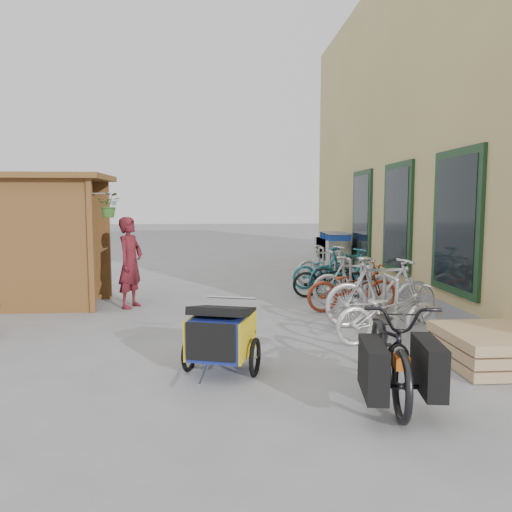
{
  "coord_description": "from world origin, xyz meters",
  "views": [
    {
      "loc": [
        -0.13,
        -6.81,
        1.88
      ],
      "look_at": [
        0.5,
        1.5,
        1.0
      ],
      "focal_mm": 35.0,
      "sensor_mm": 36.0,
      "label": 1
    }
  ],
  "objects": [
    {
      "name": "ground",
      "position": [
        0.0,
        0.0,
        0.0
      ],
      "size": [
        80.0,
        80.0,
        0.0
      ],
      "primitive_type": "plane",
      "color": "gray"
    },
    {
      "name": "building",
      "position": [
        6.49,
        4.5,
        3.49
      ],
      "size": [
        6.07,
        13.0,
        7.0
      ],
      "color": "tan",
      "rests_on": "ground"
    },
    {
      "name": "kiosk",
      "position": [
        -3.28,
        2.47,
        1.55
      ],
      "size": [
        2.49,
        1.65,
        2.4
      ],
      "color": "brown",
      "rests_on": "ground"
    },
    {
      "name": "bike_rack",
      "position": [
        2.3,
        2.4,
        0.52
      ],
      "size": [
        0.05,
        5.35,
        0.86
      ],
      "color": "#A5A8AD",
      "rests_on": "ground"
    },
    {
      "name": "pallet_stack",
      "position": [
        3.0,
        -1.4,
        0.21
      ],
      "size": [
        1.0,
        1.2,
        0.4
      ],
      "color": "tan",
      "rests_on": "ground"
    },
    {
      "name": "shopping_carts",
      "position": [
        3.0,
        6.8,
        0.64
      ],
      "size": [
        0.62,
        2.08,
        1.11
      ],
      "color": "silver",
      "rests_on": "ground"
    },
    {
      "name": "child_trailer",
      "position": [
        -0.1,
        -1.4,
        0.45
      ],
      "size": [
        0.9,
        1.4,
        0.81
      ],
      "rotation": [
        0.0,
        0.0,
        -0.29
      ],
      "color": "#1B2E98",
      "rests_on": "ground"
    },
    {
      "name": "cargo_bike",
      "position": [
        1.53,
        -2.22,
        0.49
      ],
      "size": [
        0.94,
        1.97,
        0.99
      ],
      "rotation": [
        0.0,
        0.0,
        -0.15
      ],
      "color": "black",
      "rests_on": "ground"
    },
    {
      "name": "person_kiosk",
      "position": [
        -1.72,
        2.25,
        0.82
      ],
      "size": [
        0.59,
        0.7,
        1.64
      ],
      "primitive_type": "imported",
      "rotation": [
        0.0,
        0.0,
        1.18
      ],
      "color": "maroon",
      "rests_on": "ground"
    },
    {
      "name": "bike_0",
      "position": [
        2.16,
        -0.37,
        0.41
      ],
      "size": [
        1.64,
        0.83,
        0.82
      ],
      "primitive_type": "imported",
      "rotation": [
        0.0,
        0.0,
        1.76
      ],
      "color": "silver",
      "rests_on": "ground"
    },
    {
      "name": "bike_1",
      "position": [
        2.35,
        0.53,
        0.54
      ],
      "size": [
        1.85,
        0.7,
        1.08
      ],
      "primitive_type": "imported",
      "rotation": [
        0.0,
        0.0,
        1.68
      ],
      "color": "silver",
      "rests_on": "ground"
    },
    {
      "name": "bike_2",
      "position": [
        2.19,
        1.62,
        0.43
      ],
      "size": [
        1.66,
        0.69,
        0.85
      ],
      "primitive_type": "imported",
      "rotation": [
        0.0,
        0.0,
        1.65
      ],
      "color": "maroon",
      "rests_on": "ground"
    },
    {
      "name": "bike_3",
      "position": [
        2.35,
        2.1,
        0.46
      ],
      "size": [
        1.57,
        0.62,
        0.92
      ],
      "primitive_type": "imported",
      "rotation": [
        0.0,
        0.0,
        1.44
      ],
      "color": "silver",
      "rests_on": "ground"
    },
    {
      "name": "bike_4",
      "position": [
        2.12,
        2.91,
        0.41
      ],
      "size": [
        1.58,
        0.65,
        0.81
      ],
      "primitive_type": "imported",
      "rotation": [
        0.0,
        0.0,
        1.5
      ],
      "color": "black",
      "rests_on": "ground"
    },
    {
      "name": "bike_5",
      "position": [
        2.46,
        3.14,
        0.5
      ],
      "size": [
        1.73,
        0.92,
        1.0
      ],
      "primitive_type": "imported",
      "rotation": [
        0.0,
        0.0,
        1.86
      ],
      "color": "#1D6974",
      "rests_on": "ground"
    },
    {
      "name": "bike_6",
      "position": [
        2.26,
        3.99,
        0.41
      ],
      "size": [
        1.58,
        0.67,
        0.81
      ],
      "primitive_type": "imported",
      "rotation": [
        0.0,
        0.0,
        1.66
      ],
      "color": "#1D6974",
      "rests_on": "ground"
    },
    {
      "name": "bike_7",
      "position": [
        2.35,
        4.41,
        0.47
      ],
      "size": [
        1.63,
        0.93,
        0.94
      ],
      "primitive_type": "imported",
      "rotation": [
        0.0,
        0.0,
        1.9
      ],
      "color": "silver",
      "rests_on": "ground"
    }
  ]
}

